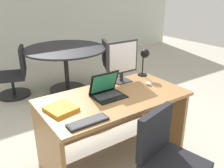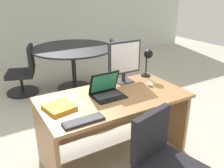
# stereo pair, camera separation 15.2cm
# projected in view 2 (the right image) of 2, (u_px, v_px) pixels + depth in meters

# --- Properties ---
(ground) EXTENTS (12.00, 12.00, 0.00)m
(ground) POSITION_uv_depth(u_px,v_px,m) (67.00, 104.00, 3.91)
(ground) COLOR #B7B2A3
(back_wall) EXTENTS (10.00, 0.10, 2.80)m
(back_wall) POSITION_uv_depth(u_px,v_px,m) (22.00, 6.00, 5.48)
(back_wall) COLOR silver
(back_wall) RESTS_ON ground
(desk) EXTENTS (1.52, 0.81, 0.75)m
(desk) POSITION_uv_depth(u_px,v_px,m) (112.00, 113.00, 2.56)
(desk) COLOR #9E7042
(desk) RESTS_ON ground
(monitor) EXTENTS (0.42, 0.16, 0.49)m
(monitor) POSITION_uv_depth(u_px,v_px,m) (124.00, 59.00, 2.70)
(monitor) COLOR #2D2D33
(monitor) RESTS_ON desk
(laptop) EXTENTS (0.32, 0.27, 0.25)m
(laptop) POSITION_uv_depth(u_px,v_px,m) (106.00, 88.00, 2.43)
(laptop) COLOR black
(laptop) RESTS_ON desk
(keyboard) EXTENTS (0.35, 0.11, 0.02)m
(keyboard) POSITION_uv_depth(u_px,v_px,m) (84.00, 121.00, 1.95)
(keyboard) COLOR black
(keyboard) RESTS_ON desk
(mouse) EXTENTS (0.05, 0.08, 0.04)m
(mouse) POSITION_uv_depth(u_px,v_px,m) (150.00, 85.00, 2.68)
(mouse) COLOR silver
(mouse) RESTS_ON desk
(desk_lamp) EXTENTS (0.12, 0.15, 0.35)m
(desk_lamp) POSITION_uv_depth(u_px,v_px,m) (148.00, 57.00, 2.89)
(desk_lamp) COLOR black
(desk_lamp) RESTS_ON desk
(book) EXTENTS (0.29, 0.30, 0.03)m
(book) POSITION_uv_depth(u_px,v_px,m) (59.00, 107.00, 2.17)
(book) COLOR orange
(book) RESTS_ON desk
(meeting_table) EXTENTS (1.46, 1.46, 0.81)m
(meeting_table) POSITION_uv_depth(u_px,v_px,m) (73.00, 58.00, 4.30)
(meeting_table) COLOR black
(meeting_table) RESTS_ON ground
(meeting_chair_near) EXTENTS (0.61, 0.60, 0.91)m
(meeting_chair_near) POSITION_uv_depth(u_px,v_px,m) (121.00, 68.00, 4.50)
(meeting_chair_near) COLOR black
(meeting_chair_near) RESTS_ON ground
(meeting_chair_far) EXTENTS (0.60, 0.58, 0.87)m
(meeting_chair_far) POSITION_uv_depth(u_px,v_px,m) (24.00, 75.00, 4.23)
(meeting_chair_far) COLOR black
(meeting_chair_far) RESTS_ON ground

